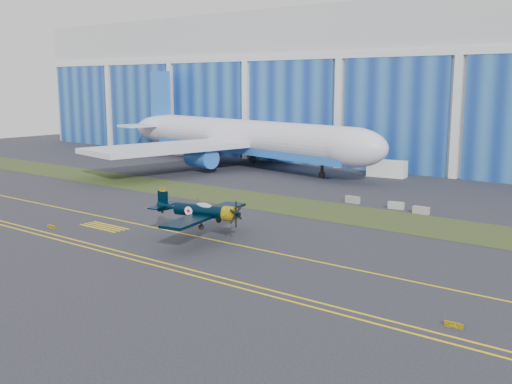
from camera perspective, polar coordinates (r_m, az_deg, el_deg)
The scene contains 16 objects.
ground at distance 61.07m, azimuth 2.43°, elevation -4.34°, with size 260.00×260.00×0.00m, color #2D2D36.
grass_median at distance 72.65m, azimuth 8.82°, elevation -2.08°, with size 260.00×10.00×0.02m, color #475128.
hangar at distance 124.84m, azimuth 22.15°, elevation 9.29°, with size 220.00×45.70×30.00m.
taxiway_centreline at distance 57.19m, azimuth -0.48°, elevation -5.33°, with size 200.00×0.20×0.02m, color yellow.
edge_line_near at distance 50.38m, azimuth -7.23°, elevation -7.57°, with size 80.00×0.20×0.02m, color yellow.
edge_line_far at distance 51.06m, azimuth -6.43°, elevation -7.31°, with size 80.00×0.20×0.02m, color yellow.
hold_short_ladder at distance 67.54m, azimuth -14.27°, elevation -3.22°, with size 6.00×2.40×0.02m, color yellow, non-canonical shape.
guard_board_left at distance 68.49m, azimuth -18.91°, elevation -3.14°, with size 1.20×0.15×0.35m, color yellow.
guard_board_right at distance 41.16m, azimuth 18.32°, elevation -11.93°, with size 1.20×0.15×0.35m, color yellow.
warbird at distance 59.50m, azimuth -5.31°, elevation -1.78°, with size 12.87×14.57×3.77m.
jetliner at distance 112.98m, azimuth -1.12°, elevation 8.78°, with size 82.27×73.65×25.08m.
shipping_container at distance 103.08m, azimuth 12.36°, elevation 2.19°, with size 6.36×2.55×2.76m, color white.
cart at distance 132.90m, azimuth -7.27°, elevation 3.77°, with size 2.12×1.27×1.27m, color white.
barrier_a at distance 79.37m, azimuth 9.18°, elevation -0.73°, with size 2.00×0.60×0.90m, color gray.
barrier_b at distance 76.69m, azimuth 13.20°, elevation -1.25°, with size 2.00×0.60×0.90m, color #919E90.
barrier_c at distance 74.49m, azimuth 15.45°, elevation -1.69°, with size 2.00×0.60×0.90m, color gray.
Camera 1 is at (34.06, -48.32, 15.31)m, focal length 42.00 mm.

